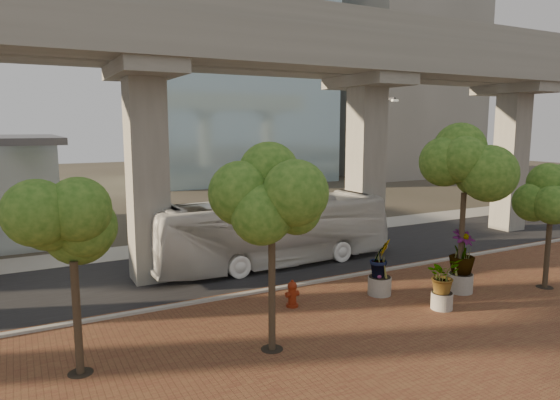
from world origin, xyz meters
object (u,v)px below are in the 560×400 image
planter_front (443,278)px  transit_bus (273,231)px  parked_car (523,206)px  fire_hydrant (292,294)px

planter_front → transit_bus: bearing=108.5°
planter_front → parked_car: bearing=29.8°
parked_car → planter_front: bearing=127.5°
transit_bus → fire_hydrant: (-2.05, -5.66, -1.18)m
parked_car → transit_bus: bearing=105.7°
transit_bus → parked_car: (23.59, 3.33, -0.99)m
parked_car → planter_front: size_ratio=2.31×
parked_car → fire_hydrant: parked_car is taller
fire_hydrant → planter_front: 5.72m
fire_hydrant → planter_front: planter_front is taller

